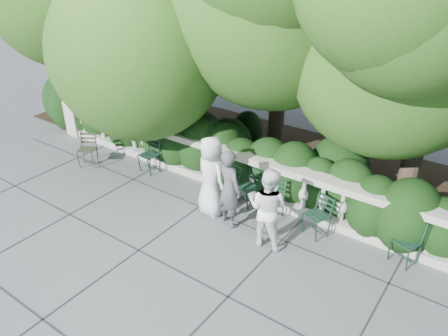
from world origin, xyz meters
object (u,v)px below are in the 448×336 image
Objects in this scene: chair_a at (146,174)px; chair_e at (309,237)px; person_woman_grey at (229,189)px; chair_c at (268,220)px; chair_d at (242,207)px; chair_f at (396,265)px; person_casual_man at (268,208)px; chair_b at (223,203)px; person_businessman at (211,176)px; chair_weathered at (88,168)px.

chair_a and chair_e have the same top height.
chair_c is at bearing -118.63° from person_woman_grey.
chair_c is 0.69m from chair_d.
chair_a is 5.93m from chair_f.
person_casual_man reaches higher than chair_e.
person_businessman is (0.00, -0.40, 0.85)m from chair_b.
person_casual_man is (-0.59, -0.63, 0.78)m from chair_e.
chair_f is (2.53, 0.12, 0.00)m from chair_c.
chair_a is at bearing -160.49° from chair_d.
chair_e and chair_f have the same top height.
chair_c is at bearing -159.30° from chair_f.
chair_f is at bearing -149.92° from person_woman_grey.
chair_weathered is 3.77m from person_businessman.
chair_d is at bearing -21.21° from chair_weathered.
chair_c and chair_f have the same top height.
chair_f is 1.00× the size of chair_weathered.
chair_c is 4.82m from chair_weathered.
chair_b is at bearing -147.23° from chair_d.
chair_b is 0.50× the size of person_businessman.
chair_a is 1.00× the size of chair_b.
chair_e is 1.61m from chair_f.
chair_a and chair_c have the same top height.
chair_f is at bearing 26.51° from chair_e.
chair_d is 0.50× the size of person_businessman.
chair_c is 0.52× the size of person_woman_grey.
chair_f is (3.22, 0.02, 0.00)m from chair_d.
chair_c is 1.00× the size of chair_f.
person_woman_grey is at bearing -173.23° from person_businessman.
person_casual_man reaches higher than chair_a.
chair_a is 3.40m from chair_c.
person_woman_grey reaches higher than chair_e.
chair_d is at bearing 168.78° from chair_c.
chair_c is 1.13m from person_woman_grey.
chair_weathered is at bearing -152.26° from chair_e.
chair_weathered is (-5.70, -0.65, 0.00)m from chair_e.
person_woman_grey reaches higher than chair_c.
chair_d is 1.49m from person_casual_man.
chair_c is at bearing 5.10° from chair_a.
person_casual_man is (0.92, -0.11, -0.03)m from person_woman_grey.
person_woman_grey is (4.19, 0.13, 0.81)m from chair_weathered.
chair_f is 0.50× the size of person_businessman.
person_casual_man is at bearing -111.90° from chair_e.
chair_b is 1.00× the size of chair_e.
chair_c is 0.50× the size of person_businessman.
chair_c is at bearing -138.84° from person_businessman.
chair_b is at bearing 178.29° from chair_c.
person_woman_grey is at bearing -35.89° from chair_b.
chair_weathered is at bearing -3.83° from person_casual_man.
chair_f is 3.77m from person_businessman.
chair_weathered is 0.50× the size of person_businessman.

